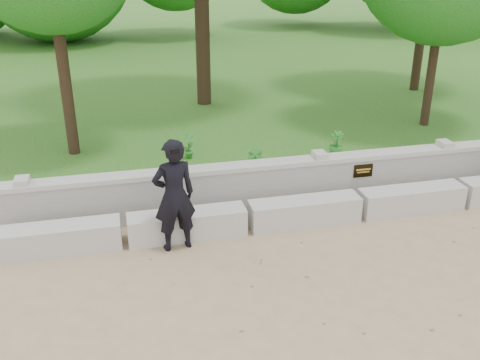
# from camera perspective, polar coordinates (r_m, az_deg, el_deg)

# --- Properties ---
(ground) EXTENTS (80.00, 80.00, 0.00)m
(ground) POSITION_cam_1_polar(r_m,az_deg,el_deg) (8.17, 18.16, -9.77)
(ground) COLOR tan
(ground) RESTS_ON ground
(lawn) EXTENTS (40.00, 22.00, 0.25)m
(lawn) POSITION_cam_1_polar(r_m,az_deg,el_deg) (20.52, -2.11, 11.73)
(lawn) COLOR #245C18
(lawn) RESTS_ON ground
(concrete_bench) EXTENTS (11.90, 0.45, 0.45)m
(concrete_bench) POSITION_cam_1_polar(r_m,az_deg,el_deg) (9.49, 12.60, -2.66)
(concrete_bench) COLOR #B9B6AF
(concrete_bench) RESTS_ON ground
(parapet_wall) EXTENTS (12.50, 0.35, 0.90)m
(parapet_wall) POSITION_cam_1_polar(r_m,az_deg,el_deg) (9.97, 11.02, 0.29)
(parapet_wall) COLOR #AEABA4
(parapet_wall) RESTS_ON ground
(man_main) EXTENTS (0.72, 0.65, 1.80)m
(man_main) POSITION_cam_1_polar(r_m,az_deg,el_deg) (8.10, -7.04, -1.66)
(man_main) COLOR black
(man_main) RESTS_ON ground
(shrub_a) EXTENTS (0.37, 0.35, 0.58)m
(shrub_a) POSITION_cam_1_polar(r_m,az_deg,el_deg) (11.20, -5.53, 3.70)
(shrub_a) COLOR #307C2A
(shrub_a) RESTS_ON lawn
(shrub_b) EXTENTS (0.45, 0.45, 0.64)m
(shrub_b) POSITION_cam_1_polar(r_m,az_deg,el_deg) (10.06, 1.73, 1.61)
(shrub_b) COLOR #307C2A
(shrub_b) RESTS_ON lawn
(shrub_d) EXTENTS (0.41, 0.41, 0.54)m
(shrub_d) POSITION_cam_1_polar(r_m,az_deg,el_deg) (11.50, 10.23, 3.86)
(shrub_d) COLOR #307C2A
(shrub_d) RESTS_ON lawn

